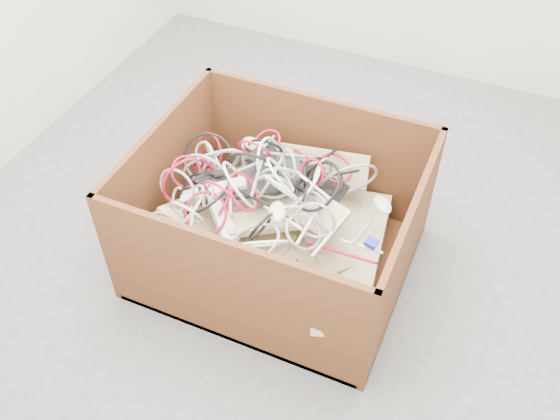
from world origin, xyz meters
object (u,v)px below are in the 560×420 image
at_px(power_strip_left, 214,191).
at_px(power_strip_right, 220,214).
at_px(vga_plug, 372,243).
at_px(cardboard_box, 275,236).

distance_m(power_strip_left, power_strip_right, 0.11).
bearing_deg(vga_plug, cardboard_box, -177.26).
bearing_deg(power_strip_right, power_strip_left, 173.43).
bearing_deg(power_strip_left, vga_plug, -27.88).
bearing_deg(cardboard_box, power_strip_left, -167.06).
bearing_deg(vga_plug, power_strip_right, -161.75).
bearing_deg(power_strip_right, cardboard_box, 83.88).
height_order(power_strip_left, power_strip_right, power_strip_left).
xyz_separation_m(cardboard_box, power_strip_left, (-0.24, -0.06, 0.22)).
height_order(cardboard_box, power_strip_right, cardboard_box).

